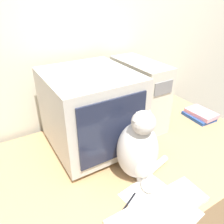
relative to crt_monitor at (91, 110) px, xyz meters
The scene contains 9 objects.
wall_back 0.45m from the crt_monitor, 69.93° to the left, with size 7.00×0.05×2.50m.
desk 0.65m from the crt_monitor, 53.82° to the right, with size 1.60×0.93×0.78m.
crt_monitor is the anchor object (origin of this frame).
computer_tower 0.39m from the crt_monitor, 10.24° to the left, with size 0.18×0.43×0.42m.
keyboard 0.59m from the crt_monitor, 86.91° to the right, with size 0.44×0.14×0.02m.
cat 0.35m from the crt_monitor, 76.89° to the right, with size 0.30×0.26×0.37m.
book_stack 0.83m from the crt_monitor, ahead, with size 0.16×0.21×0.05m.
pen 0.51m from the crt_monitor, 98.57° to the right, with size 0.14×0.07×0.01m.
paper_sheet 0.57m from the crt_monitor, 84.03° to the right, with size 0.25×0.32×0.00m.
Camera 1 is at (-0.57, -0.31, 1.56)m, focal length 35.00 mm.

